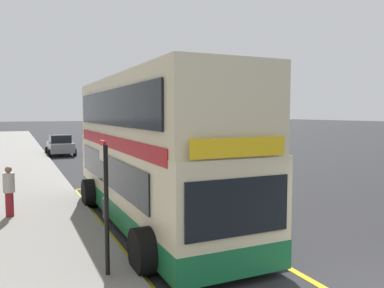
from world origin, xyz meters
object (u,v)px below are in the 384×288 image
at_px(bus_stop_sign, 105,196).
at_px(pedestrian_further_back, 9,190).
at_px(parked_car_grey_distant, 60,145).
at_px(double_decker_bus, 151,155).
at_px(parked_car_teal_kerbside, 105,136).

distance_m(bus_stop_sign, pedestrian_further_back, 5.84).
height_order(bus_stop_sign, parked_car_grey_distant, bus_stop_sign).
relative_size(double_decker_bus, parked_car_teal_kerbside, 2.40).
distance_m(double_decker_bus, parked_car_teal_kerbside, 32.03).
xyz_separation_m(parked_car_grey_distant, parked_car_teal_kerbside, (5.84, 10.52, 0.00)).
height_order(double_decker_bus, parked_car_teal_kerbside, double_decker_bus).
xyz_separation_m(double_decker_bus, pedestrian_further_back, (-3.96, 1.98, -1.08)).
bearing_deg(pedestrian_further_back, parked_car_teal_kerbside, 72.56).
xyz_separation_m(double_decker_bus, bus_stop_sign, (-2.15, -3.52, -0.35)).
bearing_deg(bus_stop_sign, pedestrian_further_back, 108.27).
height_order(double_decker_bus, bus_stop_sign, double_decker_bus).
relative_size(parked_car_grey_distant, parked_car_teal_kerbside, 1.00).
relative_size(double_decker_bus, parked_car_grey_distant, 2.40).
bearing_deg(parked_car_teal_kerbside, pedestrian_further_back, -107.11).
xyz_separation_m(bus_stop_sign, pedestrian_further_back, (-1.82, 5.50, -0.72)).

